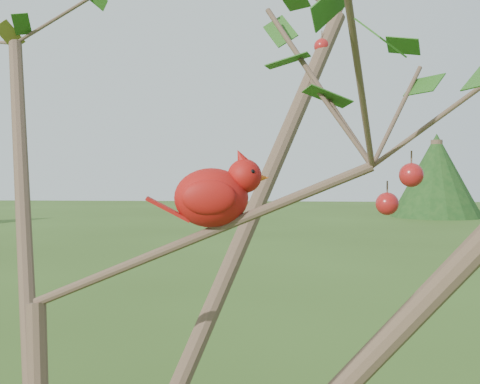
% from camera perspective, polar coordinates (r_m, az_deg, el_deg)
% --- Properties ---
extents(crabapple_tree, '(2.35, 2.05, 2.95)m').
position_cam_1_polar(crabapple_tree, '(1.01, -17.65, -2.09)').
color(crabapple_tree, '#483727').
rests_on(crabapple_tree, ground).
extents(cardinal, '(0.22, 0.12, 0.15)m').
position_cam_1_polar(cardinal, '(1.05, -2.34, -0.25)').
color(cardinal, '#B7110F').
rests_on(cardinal, ground).
extents(distant_trees, '(40.55, 9.32, 3.83)m').
position_cam_1_polar(distant_trees, '(25.63, 0.01, 0.99)').
color(distant_trees, '#483727').
rests_on(distant_trees, ground).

